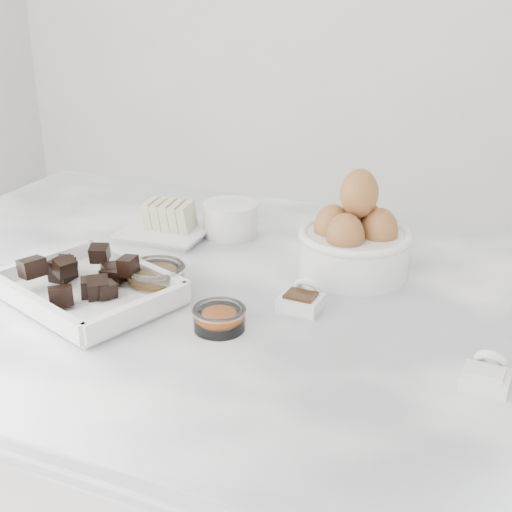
{
  "coord_description": "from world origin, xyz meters",
  "views": [
    {
      "loc": [
        0.39,
        -0.83,
        1.38
      ],
      "look_at": [
        0.02,
        0.03,
        0.98
      ],
      "focal_mm": 50.0,
      "sensor_mm": 36.0,
      "label": 1
    }
  ],
  "objects_px": {
    "chocolate_dish": "(88,283)",
    "zest_bowl": "(219,317)",
    "sugar_ramekin": "(230,218)",
    "egg_bowl": "(355,240)",
    "honey_bowl": "(156,277)",
    "salt_spoon": "(487,374)",
    "butter_plate": "(167,223)",
    "vanilla_spoon": "(303,298)"
  },
  "relations": [
    {
      "from": "honey_bowl",
      "to": "vanilla_spoon",
      "type": "relative_size",
      "value": 1.25
    },
    {
      "from": "honey_bowl",
      "to": "salt_spoon",
      "type": "xyz_separation_m",
      "value": [
        0.46,
        -0.07,
        -0.01
      ]
    },
    {
      "from": "chocolate_dish",
      "to": "zest_bowl",
      "type": "distance_m",
      "value": 0.2
    },
    {
      "from": "chocolate_dish",
      "to": "salt_spoon",
      "type": "bearing_deg",
      "value": -0.39
    },
    {
      "from": "chocolate_dish",
      "to": "butter_plate",
      "type": "xyz_separation_m",
      "value": [
        -0.03,
        0.26,
        -0.0
      ]
    },
    {
      "from": "chocolate_dish",
      "to": "egg_bowl",
      "type": "height_order",
      "value": "egg_bowl"
    },
    {
      "from": "sugar_ramekin",
      "to": "egg_bowl",
      "type": "bearing_deg",
      "value": -17.28
    },
    {
      "from": "sugar_ramekin",
      "to": "egg_bowl",
      "type": "height_order",
      "value": "egg_bowl"
    },
    {
      "from": "egg_bowl",
      "to": "salt_spoon",
      "type": "height_order",
      "value": "egg_bowl"
    },
    {
      "from": "honey_bowl",
      "to": "zest_bowl",
      "type": "distance_m",
      "value": 0.15
    },
    {
      "from": "zest_bowl",
      "to": "salt_spoon",
      "type": "relative_size",
      "value": 1.09
    },
    {
      "from": "salt_spoon",
      "to": "sugar_ramekin",
      "type": "bearing_deg",
      "value": 146.05
    },
    {
      "from": "butter_plate",
      "to": "zest_bowl",
      "type": "height_order",
      "value": "butter_plate"
    },
    {
      "from": "sugar_ramekin",
      "to": "salt_spoon",
      "type": "height_order",
      "value": "sugar_ramekin"
    },
    {
      "from": "sugar_ramekin",
      "to": "salt_spoon",
      "type": "relative_size",
      "value": 1.44
    },
    {
      "from": "honey_bowl",
      "to": "zest_bowl",
      "type": "bearing_deg",
      "value": -27.61
    },
    {
      "from": "zest_bowl",
      "to": "vanilla_spoon",
      "type": "relative_size",
      "value": 1.03
    },
    {
      "from": "zest_bowl",
      "to": "vanilla_spoon",
      "type": "bearing_deg",
      "value": 51.38
    },
    {
      "from": "honey_bowl",
      "to": "sugar_ramekin",
      "type": "bearing_deg",
      "value": 88.72
    },
    {
      "from": "zest_bowl",
      "to": "honey_bowl",
      "type": "bearing_deg",
      "value": 152.39
    },
    {
      "from": "chocolate_dish",
      "to": "zest_bowl",
      "type": "height_order",
      "value": "chocolate_dish"
    },
    {
      "from": "chocolate_dish",
      "to": "vanilla_spoon",
      "type": "bearing_deg",
      "value": 18.23
    },
    {
      "from": "honey_bowl",
      "to": "vanilla_spoon",
      "type": "bearing_deg",
      "value": 7.29
    },
    {
      "from": "egg_bowl",
      "to": "vanilla_spoon",
      "type": "xyz_separation_m",
      "value": [
        -0.03,
        -0.14,
        -0.04
      ]
    },
    {
      "from": "butter_plate",
      "to": "vanilla_spoon",
      "type": "relative_size",
      "value": 2.15
    },
    {
      "from": "vanilla_spoon",
      "to": "chocolate_dish",
      "type": "bearing_deg",
      "value": -161.77
    },
    {
      "from": "zest_bowl",
      "to": "chocolate_dish",
      "type": "bearing_deg",
      "value": 178.61
    },
    {
      "from": "honey_bowl",
      "to": "vanilla_spoon",
      "type": "xyz_separation_m",
      "value": [
        0.21,
        0.03,
        -0.01
      ]
    },
    {
      "from": "egg_bowl",
      "to": "honey_bowl",
      "type": "relative_size",
      "value": 1.97
    },
    {
      "from": "honey_bowl",
      "to": "egg_bowl",
      "type": "bearing_deg",
      "value": 34.26
    },
    {
      "from": "butter_plate",
      "to": "honey_bowl",
      "type": "distance_m",
      "value": 0.21
    },
    {
      "from": "butter_plate",
      "to": "honey_bowl",
      "type": "height_order",
      "value": "butter_plate"
    },
    {
      "from": "chocolate_dish",
      "to": "salt_spoon",
      "type": "relative_size",
      "value": 4.39
    },
    {
      "from": "honey_bowl",
      "to": "butter_plate",
      "type": "bearing_deg",
      "value": 115.76
    },
    {
      "from": "egg_bowl",
      "to": "salt_spoon",
      "type": "relative_size",
      "value": 2.62
    },
    {
      "from": "butter_plate",
      "to": "zest_bowl",
      "type": "xyz_separation_m",
      "value": [
        0.23,
        -0.26,
        -0.01
      ]
    },
    {
      "from": "sugar_ramekin",
      "to": "salt_spoon",
      "type": "distance_m",
      "value": 0.55
    },
    {
      "from": "honey_bowl",
      "to": "salt_spoon",
      "type": "bearing_deg",
      "value": -8.46
    },
    {
      "from": "chocolate_dish",
      "to": "butter_plate",
      "type": "height_order",
      "value": "chocolate_dish"
    },
    {
      "from": "butter_plate",
      "to": "zest_bowl",
      "type": "distance_m",
      "value": 0.35
    },
    {
      "from": "zest_bowl",
      "to": "vanilla_spoon",
      "type": "distance_m",
      "value": 0.12
    },
    {
      "from": "chocolate_dish",
      "to": "salt_spoon",
      "type": "distance_m",
      "value": 0.53
    }
  ]
}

